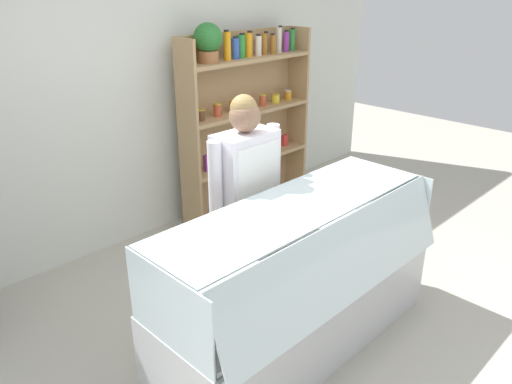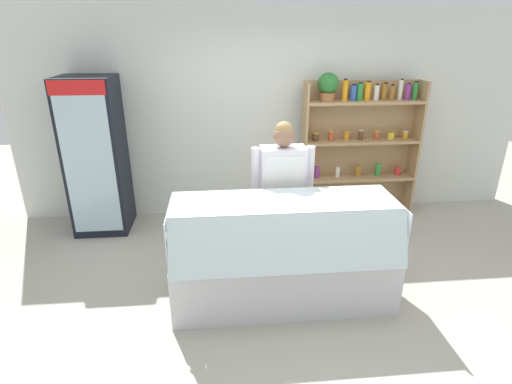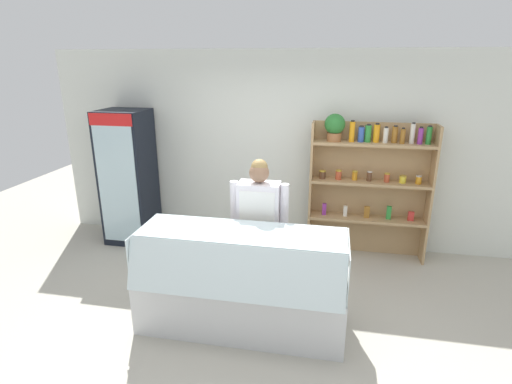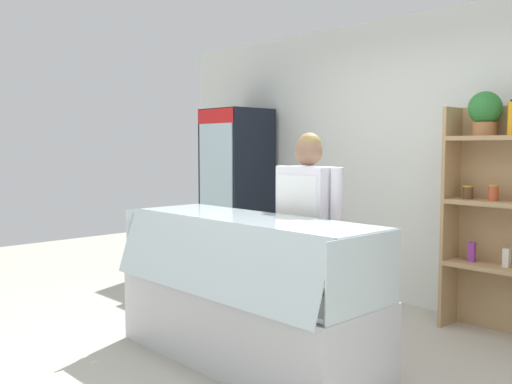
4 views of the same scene
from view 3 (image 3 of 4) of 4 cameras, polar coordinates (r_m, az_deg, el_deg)
The scene contains 6 objects.
ground_plane at distance 4.31m, azimuth 0.94°, elevation -17.96°, with size 12.00×12.00×0.00m, color #B7B2A3.
back_wall at distance 5.62m, azimuth 4.66°, elevation 5.92°, with size 6.80×0.10×2.70m, color silver.
drinks_fridge at distance 6.00m, azimuth -17.77°, elevation 1.99°, with size 0.64×0.63×1.91m.
shelving_unit at distance 5.39m, azimuth 15.37°, elevation 2.01°, with size 1.54×0.29×1.92m.
deli_display_case at distance 4.09m, azimuth -2.15°, elevation -14.80°, with size 2.01×0.79×1.01m.
shop_clerk at distance 4.27m, azimuth 0.43°, elevation -3.87°, with size 0.63×0.25×1.59m.
Camera 3 is at (0.60, -3.43, 2.55)m, focal length 28.00 mm.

